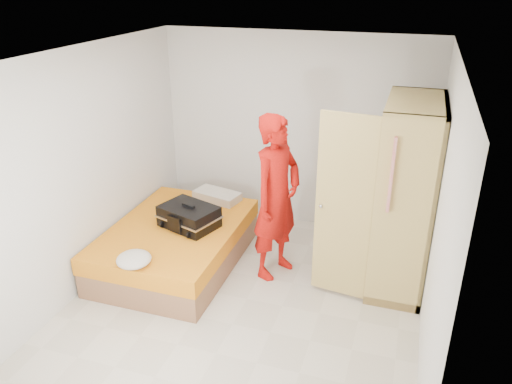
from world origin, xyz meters
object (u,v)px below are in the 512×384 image
(bed, at_px, (176,244))
(person, at_px, (277,198))
(round_cushion, at_px, (134,259))
(suitcase, at_px, (189,217))
(wardrobe, at_px, (400,202))

(bed, distance_m, person, 1.39)
(round_cushion, bearing_deg, bed, 89.14)
(person, bearing_deg, suitcase, 119.87)
(person, bearing_deg, bed, 121.42)
(round_cushion, bearing_deg, wardrobe, 27.65)
(bed, bearing_deg, wardrobe, 9.47)
(round_cushion, bearing_deg, suitcase, 79.65)
(wardrobe, bearing_deg, bed, -170.53)
(bed, xyz_separation_m, round_cushion, (-0.01, -0.90, 0.32))
(wardrobe, bearing_deg, round_cushion, -152.35)
(wardrobe, distance_m, person, 1.33)
(bed, xyz_separation_m, suitcase, (0.16, 0.05, 0.37))
(bed, height_order, suitcase, suitcase)
(wardrobe, height_order, person, wardrobe)
(person, xyz_separation_m, round_cushion, (-1.20, -1.09, -0.39))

